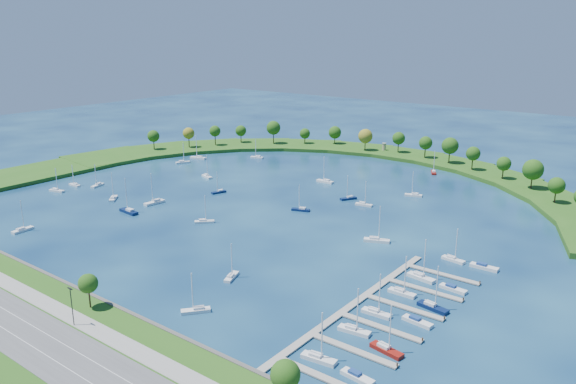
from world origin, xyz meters
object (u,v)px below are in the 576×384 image
Objects in this scene: moored_boat_10 at (198,157)px; moored_boat_16 at (113,198)px; moored_boat_3 at (183,162)px; moored_boat_18 at (364,204)px; moored_boat_8 at (349,198)px; docked_boat_1 at (357,376)px; moored_boat_5 at (98,185)px; moored_boat_12 at (219,191)px; docked_boat_7 at (433,306)px; moored_boat_13 at (434,172)px; moored_boat_1 at (196,309)px; moored_boat_7 at (57,190)px; dock_system at (378,312)px; moored_boat_0 at (231,276)px; moored_boat_6 at (301,209)px; docked_boat_2 at (354,329)px; moored_boat_4 at (129,211)px; docked_boat_10 at (453,259)px; moored_boat_14 at (75,184)px; docked_boat_4 at (376,312)px; moored_boat_17 at (22,229)px; docked_boat_6 at (402,292)px; docked_boat_5 at (417,321)px; docked_boat_9 at (453,288)px; moored_boat_19 at (207,176)px; docked_boat_3 at (386,349)px; moored_boat_9 at (414,194)px; docked_boat_11 at (484,267)px; harbor_tower at (384,147)px; moored_boat_20 at (155,202)px; moored_boat_15 at (325,181)px; docked_boat_8 at (421,276)px; docked_boat_0 at (319,357)px; moored_boat_11 at (376,239)px.

moored_boat_16 is (29.18, -79.35, -0.06)m from moored_boat_10.
moored_boat_18 is at bearing -63.27° from moored_boat_3.
moored_boat_8 is 132.77m from docked_boat_1.
moored_boat_5 reaches higher than moored_boat_12.
moored_boat_10 is 202.92m from docked_boat_7.
moored_boat_10 is 1.18× the size of moored_boat_13.
moored_boat_1 is 141.69m from moored_boat_7.
dock_system is 46.06m from moored_boat_0.
moored_boat_6 is 0.91× the size of docked_boat_2.
docked_boat_10 is (124.21, 32.67, -0.10)m from moored_boat_4.
docked_boat_4 reaches higher than moored_boat_14.
moored_boat_13 is 0.93× the size of docked_boat_7.
docked_boat_6 is (135.28, 38.45, 0.00)m from moored_boat_17.
docked_boat_5 is 23.73m from docked_boat_9.
moored_boat_10 is at bearing 150.70° from docked_boat_1.
moored_boat_19 is 1.04× the size of docked_boat_10.
moored_boat_1 is 1.11× the size of moored_boat_14.
docked_boat_5 is (-0.03, 16.68, -0.31)m from docked_boat_3.
moored_boat_12 is (54.01, 27.03, -0.02)m from moored_boat_5.
moored_boat_3 is 0.99× the size of moored_boat_19.
moored_boat_9 is (-39.62, 105.70, 0.53)m from dock_system.
docked_boat_6 is 1.37× the size of docked_boat_11.
moored_boat_20 reaches higher than harbor_tower.
moored_boat_4 is at bearing -179.27° from docked_boat_6.
moored_boat_15 reaches higher than docked_boat_7.
docked_boat_9 is at bearing 94.00° from moored_boat_12.
moored_boat_14 is (-126.66, -127.61, -0.04)m from moored_boat_13.
moored_boat_0 is 0.99× the size of moored_boat_6.
docked_boat_6 is (84.46, -87.38, -0.03)m from moored_boat_15.
docked_boat_4 is 0.91× the size of docked_boat_8.
moored_boat_16 is 1.11× the size of moored_boat_18.
moored_boat_5 reaches higher than moored_boat_14.
moored_boat_14 is 0.87× the size of docked_boat_6.
moored_boat_17 is 140.64m from docked_boat_6.
docked_boat_2 reaches higher than docked_boat_4.
moored_boat_1 is at bearing 174.33° from docked_boat_0.
docked_boat_2 is at bearing -13.01° from moored_boat_19.
moored_boat_15 is 1.02× the size of docked_boat_7.
moored_boat_0 is 49.91m from docked_boat_0.
moored_boat_14 is (-116.05, -60.55, -0.02)m from moored_boat_8.
moored_boat_1 is at bearing 108.95° from moored_boat_15.
moored_boat_1 is 1.32× the size of docked_boat_11.
moored_boat_15 reaches higher than docked_boat_1.
docked_boat_8 is (-0.01, 27.59, 0.04)m from docked_boat_4.
moored_boat_17 is at bearing 35.14° from moored_boat_9.
docked_boat_4 reaches higher than moored_boat_1.
docked_boat_2 is at bearing -89.43° from moored_boat_11.
moored_boat_20 is (-55.71, -30.31, 0.08)m from moored_boat_6.
docked_boat_0 is 41.65m from docked_boat_6.
moored_boat_3 reaches higher than moored_boat_9.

